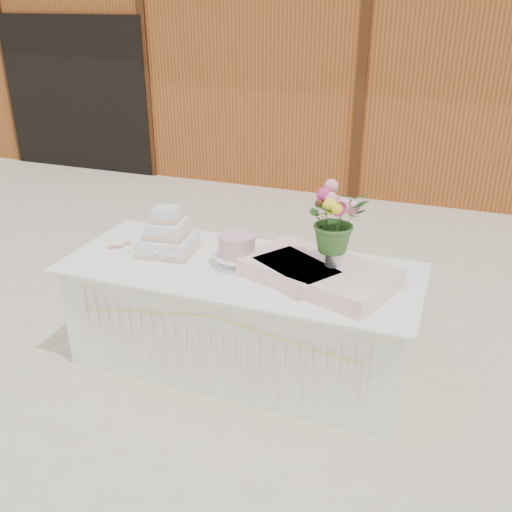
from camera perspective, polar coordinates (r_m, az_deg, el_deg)
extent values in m
plane|color=beige|center=(4.21, -1.44, -10.58)|extent=(80.00, 80.00, 0.00)
cube|color=#AC5324|center=(9.33, 12.92, 18.27)|extent=(12.00, 4.00, 3.00)
cube|color=black|center=(9.13, -17.57, 15.11)|extent=(2.40, 0.08, 2.20)
cube|color=white|center=(4.00, -1.50, -6.18)|extent=(2.28, 0.88, 0.75)
cube|color=white|center=(3.82, -1.56, -1.20)|extent=(2.40, 1.00, 0.02)
cube|color=white|center=(4.07, -8.73, 1.24)|extent=(0.39, 0.39, 0.12)
cube|color=beige|center=(4.08, -8.70, 0.77)|extent=(0.41, 0.41, 0.03)
cube|color=white|center=(4.02, -8.83, 2.74)|extent=(0.28, 0.28, 0.11)
cube|color=beige|center=(4.03, -8.81, 2.34)|extent=(0.30, 0.30, 0.03)
cube|color=white|center=(3.99, -8.93, 4.13)|extent=(0.18, 0.18, 0.10)
cube|color=beige|center=(3.99, -8.91, 3.79)|extent=(0.20, 0.20, 0.03)
cylinder|color=white|center=(3.83, -1.89, -0.85)|extent=(0.26, 0.26, 0.02)
cylinder|color=white|center=(3.81, -1.89, -0.40)|extent=(0.08, 0.08, 0.05)
cylinder|color=white|center=(3.80, -1.90, 0.02)|extent=(0.31, 0.31, 0.01)
cylinder|color=#DB9EA3|center=(3.77, -1.91, 1.10)|extent=(0.24, 0.24, 0.14)
cube|color=#F7CDC6|center=(3.62, 6.30, -1.71)|extent=(1.05, 0.81, 0.12)
cylinder|color=silver|center=(3.57, 7.80, 0.18)|extent=(0.11, 0.11, 0.15)
imported|color=#326026|center=(3.46, 8.06, 4.40)|extent=(0.48, 0.47, 0.41)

